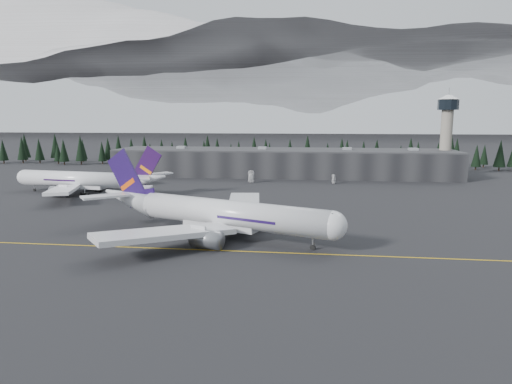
# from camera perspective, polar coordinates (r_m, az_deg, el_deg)

# --- Properties ---
(ground) EXTENTS (1400.00, 1400.00, 0.00)m
(ground) POSITION_cam_1_polar(r_m,az_deg,el_deg) (97.91, -1.46, -7.10)
(ground) COLOR black
(ground) RESTS_ON ground
(taxiline) EXTENTS (400.00, 0.40, 0.02)m
(taxiline) POSITION_cam_1_polar(r_m,az_deg,el_deg) (96.01, -1.64, -7.43)
(taxiline) COLOR gold
(taxiline) RESTS_ON ground
(terminal) EXTENTS (160.00, 30.00, 12.60)m
(terminal) POSITION_cam_1_polar(r_m,az_deg,el_deg) (219.35, 3.41, 3.72)
(terminal) COLOR black
(terminal) RESTS_ON ground
(control_tower) EXTENTS (10.00, 10.00, 37.70)m
(control_tower) POSITION_cam_1_polar(r_m,az_deg,el_deg) (229.13, 22.74, 7.54)
(control_tower) COLOR gray
(control_tower) RESTS_ON ground
(treeline) EXTENTS (360.00, 20.00, 15.00)m
(treeline) POSITION_cam_1_polar(r_m,az_deg,el_deg) (256.04, 3.96, 4.78)
(treeline) COLOR black
(treeline) RESTS_ON ground
(mountain_ridge) EXTENTS (4400.00, 900.00, 420.00)m
(mountain_ridge) POSITION_cam_1_polar(r_m,az_deg,el_deg) (1093.29, 6.44, 7.82)
(mountain_ridge) COLOR white
(mountain_ridge) RESTS_ON ground
(jet_main) EXTENTS (64.77, 57.82, 19.74)m
(jet_main) POSITION_cam_1_polar(r_m,az_deg,el_deg) (108.03, -5.67, -2.53)
(jet_main) COLOR silver
(jet_main) RESTS_ON ground
(jet_parked) EXTENTS (61.06, 56.06, 17.99)m
(jet_parked) POSITION_cam_1_polar(r_m,az_deg,el_deg) (177.12, -20.24, 1.42)
(jet_parked) COLOR white
(jet_parked) RESTS_ON ground
(gse_vehicle_a) EXTENTS (3.09, 5.65, 1.50)m
(gse_vehicle_a) POSITION_cam_1_polar(r_m,az_deg,el_deg) (194.79, -0.59, 1.38)
(gse_vehicle_a) COLOR silver
(gse_vehicle_a) RESTS_ON ground
(gse_vehicle_b) EXTENTS (4.23, 3.71, 1.38)m
(gse_vehicle_b) POSITION_cam_1_polar(r_m,az_deg,el_deg) (194.61, 9.71, 1.22)
(gse_vehicle_b) COLOR silver
(gse_vehicle_b) RESTS_ON ground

